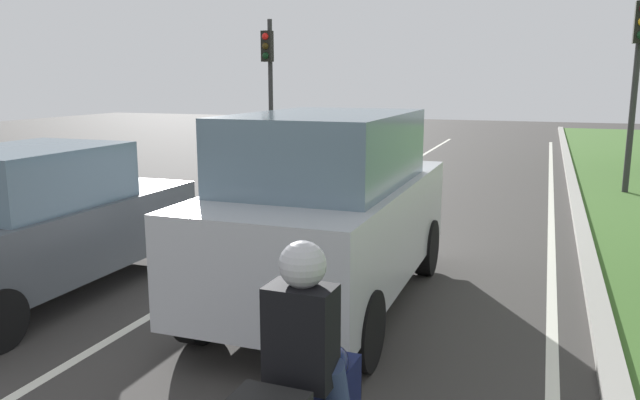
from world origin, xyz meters
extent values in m
plane|color=#383533|center=(0.00, 14.00, 0.00)|extent=(60.00, 60.00, 0.00)
cube|color=silver|center=(-0.70, 14.00, 0.00)|extent=(0.12, 32.00, 0.01)
cube|color=silver|center=(3.60, 14.00, 0.00)|extent=(0.12, 32.00, 0.01)
cube|color=#9E9B93|center=(4.10, 14.00, 0.06)|extent=(0.24, 48.00, 0.12)
cube|color=#B7BABF|center=(1.08, 8.26, 0.93)|extent=(1.91, 4.51, 1.10)
cube|color=slate|center=(1.08, 8.11, 1.88)|extent=(1.71, 2.71, 0.80)
cylinder|color=black|center=(0.21, 9.79, 0.38)|extent=(0.22, 0.76, 0.76)
cylinder|color=black|center=(1.96, 9.79, 0.38)|extent=(0.22, 0.76, 0.76)
cylinder|color=black|center=(0.20, 6.73, 0.38)|extent=(0.22, 0.76, 0.76)
cylinder|color=black|center=(1.95, 6.73, 0.38)|extent=(0.22, 0.76, 0.76)
cube|color=#474C51|center=(-2.37, 7.31, 0.74)|extent=(1.76, 4.30, 0.84)
cube|color=slate|center=(-2.37, 7.21, 1.51)|extent=(1.56, 2.10, 0.70)
cylinder|color=black|center=(-3.18, 8.78, 0.32)|extent=(0.22, 0.64, 0.64)
cylinder|color=black|center=(-1.56, 8.78, 0.32)|extent=(0.22, 0.64, 0.64)
ellipsoid|color=#0C143F|center=(2.14, 5.10, 0.80)|extent=(0.29, 0.51, 0.24)
cube|color=black|center=(2.14, 4.70, 1.18)|extent=(0.41, 0.27, 0.60)
sphere|color=#B2B2B7|center=(2.14, 4.73, 1.60)|extent=(0.28, 0.28, 0.28)
cylinder|color=navy|center=(1.97, 4.82, 0.80)|extent=(0.17, 0.30, 0.45)
cylinder|color=navy|center=(2.31, 4.82, 0.80)|extent=(0.17, 0.30, 0.45)
cylinder|color=#2D2D2D|center=(5.22, 17.43, 2.33)|extent=(0.14, 0.14, 4.67)
cylinder|color=#2D2D2D|center=(-4.62, 19.08, 2.22)|extent=(0.14, 0.14, 4.43)
cube|color=black|center=(-4.62, 18.88, 3.63)|extent=(0.32, 0.24, 0.90)
sphere|color=red|center=(-4.62, 18.75, 3.91)|extent=(0.20, 0.20, 0.20)
sphere|color=#382B0C|center=(-4.62, 18.75, 3.63)|extent=(0.20, 0.20, 0.20)
sphere|color=black|center=(-4.62, 18.75, 3.35)|extent=(0.20, 0.20, 0.20)
camera|label=1|loc=(3.41, 1.56, 2.64)|focal=34.73mm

